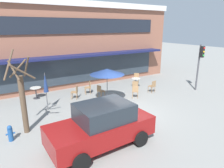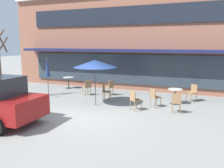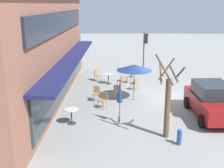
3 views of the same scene
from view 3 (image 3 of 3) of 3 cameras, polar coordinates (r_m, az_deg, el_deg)
name	(u,v)px [view 3 (image 3 of 3)]	position (r m, az deg, el deg)	size (l,w,h in m)	color
ground_plane	(162,99)	(17.61, 10.05, -3.02)	(80.00, 80.00, 0.00)	gray
cafe_table_near_wall	(71,114)	(13.83, -8.25, -6.01)	(0.70, 0.70, 0.76)	#333338
cafe_table_streetside	(108,77)	(20.49, -0.73, 1.43)	(0.70, 0.70, 0.76)	#333338
patio_umbrella_green_folded	(120,91)	(13.40, 1.60, -1.51)	(0.28, 0.28, 2.20)	#4C4C51
patio_umbrella_cream_folded	(134,68)	(16.69, 4.55, 3.35)	(2.10, 2.10, 2.20)	#4C4C51
cafe_chair_0	(135,83)	(19.05, 4.74, 0.28)	(0.56, 0.56, 0.89)	#9E754C
cafe_chair_1	(117,91)	(17.11, 0.94, -1.47)	(0.46, 0.46, 0.89)	#9E754C
cafe_chair_2	(96,92)	(16.90, -3.23, -1.73)	(0.49, 0.49, 0.89)	#9E754C
cafe_chair_3	(122,80)	(19.69, 1.98, 0.85)	(0.56, 0.56, 0.89)	#9E754C
cafe_chair_4	(130,76)	(20.76, 3.73, 1.62)	(0.46, 0.46, 0.89)	#9E754C
cafe_chair_5	(97,74)	(21.27, -3.03, 1.98)	(0.56, 0.56, 0.89)	#9E754C
cafe_chair_6	(103,99)	(15.73, -1.74, -3.07)	(0.55, 0.55, 0.89)	#9E754C
parked_sedan	(212,100)	(15.32, 19.64, -3.14)	(4.25, 2.11, 1.76)	maroon
street_tree	(168,102)	(12.18, 11.24, -3.59)	(1.21, 1.22, 3.72)	brown
traffic_light_pole	(145,46)	(23.70, 6.74, 7.70)	(0.26, 0.44, 3.40)	#47474C
fire_hydrant	(179,137)	(12.14, 13.53, -10.38)	(0.36, 0.20, 0.71)	#1E4C8C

